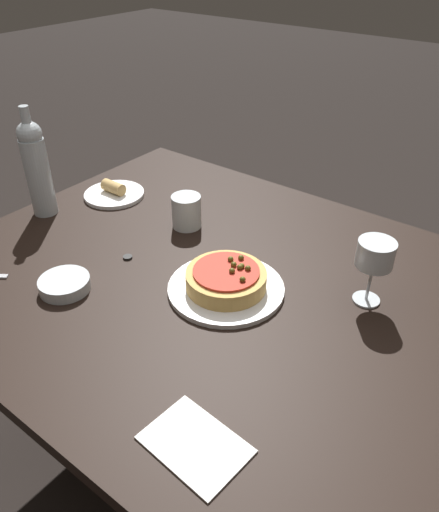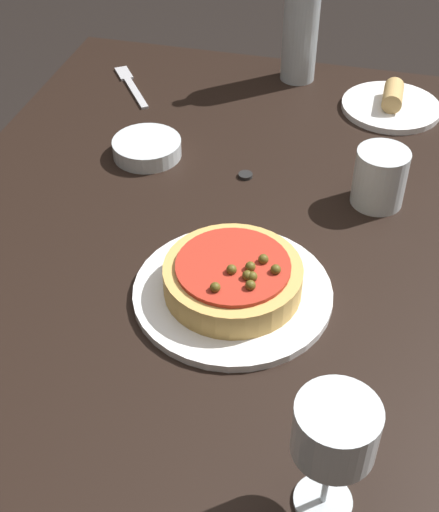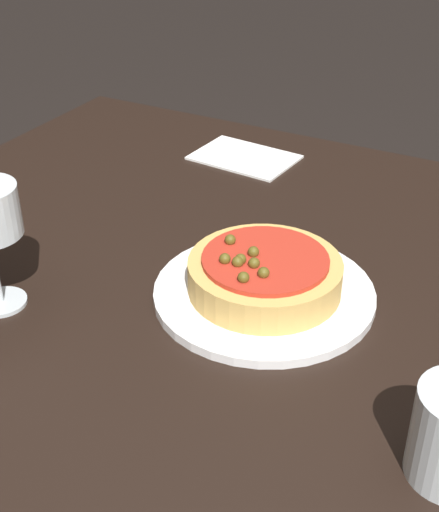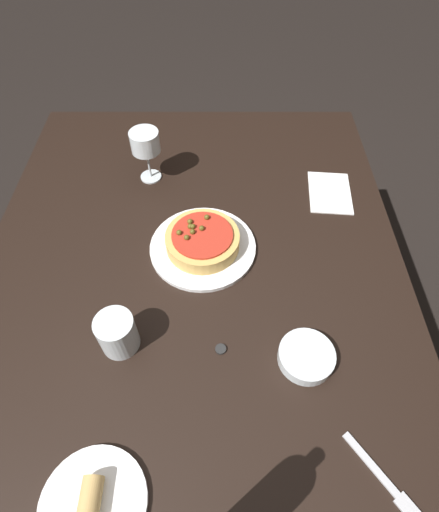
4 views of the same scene
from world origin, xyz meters
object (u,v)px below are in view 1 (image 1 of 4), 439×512
Objects in this scene: bottle_cap at (128,257)px; dinner_plate at (226,288)px; side_plate at (114,193)px; wine_bottle at (37,167)px; water_cup at (187,211)px; side_bowl at (65,284)px; pizza at (226,278)px; wine_glass at (375,256)px; dining_table at (215,301)px.

dinner_plate is at bearing -170.75° from bottle_cap.
dinner_plate is 0.60m from side_plate.
wine_bottle is 0.45m from water_cup.
water_cup is at bearing -95.34° from side_bowl.
pizza is 0.60m from side_plate.
wine_glass is 0.86m from side_plate.
pizza is at bearing 147.24° from water_cup.
side_bowl is at bearing 123.53° from side_plate.
bottle_cap is at bearing 176.26° from wine_bottle.
side_bowl is at bearing 84.66° from water_cup.
wine_glass is 0.50× the size of wine_bottle.
side_plate is (0.57, -0.17, -0.02)m from pizza.
bottle_cap is at bearing 9.31° from pizza.
dining_table is 11.36× the size of side_bowl.
wine_bottle is at bearing -3.74° from bottle_cap.
dining_table is 0.10m from dinner_plate.
pizza is at bearing -143.28° from side_bowl.
bottle_cap is at bearing 20.60° from wine_glass.
side_bowl is (0.31, 0.23, -0.02)m from pizza.
wine_bottle is at bearing 66.98° from side_plate.
wine_bottle is (0.60, 0.05, 0.22)m from dining_table.
side_plate is at bearing -0.62° from wine_glass.
wine_glass is 0.71m from side_bowl.
pizza is 1.01× the size of side_plate.
dinner_plate is 1.73× the size of wine_glass.
water_cup is (0.55, -0.01, -0.08)m from wine_glass.
pizza is 0.29m from bottle_cap.
dinner_plate reaches higher than bottle_cap.
side_bowl is at bearing 149.55° from wine_bottle.
wine_glass reaches higher than dinner_plate.
wine_bottle is (0.66, 0.02, 0.14)m from dinner_plate.
side_plate is (0.52, -0.15, 0.08)m from dining_table.
pizza is at bearing -170.69° from bottle_cap.
dining_table is 0.55m from side_plate.
water_cup reaches higher than dining_table.
pizza reaches higher than dinner_plate.
water_cup reaches higher than side_plate.
bottle_cap is (0.28, 0.05, -0.03)m from pizza.
water_cup is 0.22m from bottle_cap.
wine_glass reaches higher than side_bowl.
dinner_plate is 0.35m from wine_glass.
side_bowl is 0.64× the size of side_plate.
wine_glass is 0.55m from water_cup.
bottle_cap is at bearing 85.94° from water_cup.
pizza is (-0.00, -0.00, 0.03)m from dinner_plate.
dinner_plate is 0.67m from wine_bottle.
dining_table is at bearing -24.64° from dinner_plate.
wine_bottle reaches higher than dining_table.
wine_bottle is at bearing 4.38° from dining_table.
wine_glass is (-0.28, -0.17, 0.12)m from dinner_plate.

